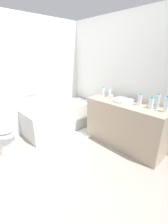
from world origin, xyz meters
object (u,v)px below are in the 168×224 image
Objects in this scene: water_bottle_0 at (109,93)px; water_bottle_1 at (140,100)px; toilet at (4,134)px; water_bottle_2 at (158,102)px; water_bottle_3 at (166,105)px; drinking_glass_1 at (111,97)px; drinking_glass_0 at (151,104)px; bathtub at (60,117)px; bath_mat at (81,135)px; water_bottle_4 at (103,92)px; water_bottle_5 at (151,103)px; sink_basin at (123,100)px; sink_faucet at (130,98)px.

water_bottle_0 is 0.67m from water_bottle_1.
toilet is 2.60m from water_bottle_2.
water_bottle_3 is 0.99m from drinking_glass_1.
water_bottle_1 is 0.83× the size of water_bottle_3.
drinking_glass_0 is 1.30× the size of drinking_glass_1.
bath_mat is at bearing -77.19° from bathtub.
water_bottle_0 is 0.94m from water_bottle_2.
bathtub is 6.40× the size of water_bottle_2.
water_bottle_4 is at bearing 90.05° from water_bottle_1.
bathtub is 1.93m from drinking_glass_0.
drinking_glass_1 is (-0.09, 0.74, -0.01)m from drinking_glass_0.
water_bottle_0 is 0.94× the size of water_bottle_1.
water_bottle_2 is 0.84m from drinking_glass_1.
water_bottle_4 is at bearing -53.90° from bathtub.
water_bottle_0 is at bearing 63.55° from toilet.
water_bottle_1 is (0.56, -1.56, 0.62)m from bathtub.
water_bottle_2 is (0.05, -0.27, 0.02)m from water_bottle_1.
water_bottle_5 is at bearing -89.27° from drinking_glass_1.
sink_basin is 0.50m from water_bottle_5.
sink_basin is 4.76× the size of drinking_glass_1.
drinking_glass_0 is (0.02, -0.84, -0.04)m from water_bottle_0.
bathtub is 0.65m from bath_mat.
water_bottle_2 is 1.06m from water_bottle_4.
water_bottle_3 is 1.28× the size of water_bottle_4.
bathtub is at bearing 91.48° from toilet.
toilet is at bearing 135.75° from water_bottle_2.
water_bottle_2 is at bearing -98.64° from drinking_glass_0.
bathtub is 1.27m from drinking_glass_1.
bath_mat is (-0.41, 0.70, -0.85)m from sink_basin.
drinking_glass_0 is at bearing 81.36° from water_bottle_2.
water_bottle_3 is at bearing -89.39° from drinking_glass_1.
sink_basin is at bearing -99.88° from water_bottle_0.
sink_faucet is 0.82× the size of water_bottle_5.
bathtub is 10.26× the size of sink_faucet.
water_bottle_3 is at bearing -105.52° from sink_faucet.
water_bottle_3 is at bearing -92.89° from water_bottle_0.
water_bottle_2 is at bearing -69.05° from bath_mat.
bathtub is at bearing 118.53° from drinking_glass_1.
sink_faucet is 0.62× the size of water_bottle_2.
water_bottle_2 is (1.81, -1.76, 0.61)m from toilet.
sink_basin is 0.21m from sink_faucet.
water_bottle_5 reaches higher than drinking_glass_0.
water_bottle_3 reaches higher than water_bottle_4.
water_bottle_0 is at bearing -34.42° from bath_mat.
water_bottle_2 is at bearing 43.88° from toilet.
water_bottle_5 is at bearing 90.18° from water_bottle_3.
bath_mat is (0.13, -0.57, -0.30)m from bathtub.
toilet is (-1.20, -0.07, 0.03)m from bathtub.
water_bottle_4 reaches higher than drinking_glass_1.
toilet is 9.62× the size of drinking_glass_1.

